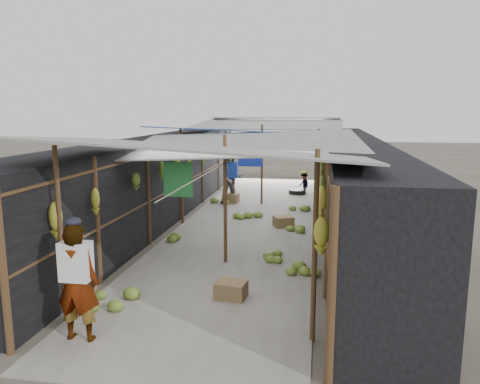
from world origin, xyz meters
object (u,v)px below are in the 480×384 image
Objects in this scene: black_basin at (297,192)px; shopper_blue at (232,179)px; vendor_elderly at (77,283)px; crate_near at (283,222)px; vendor_seated at (304,183)px.

black_basin is 2.97m from shopper_blue.
vendor_elderly reaches higher than black_basin.
shopper_blue is (-1.93, 2.87, 0.68)m from crate_near.
crate_near is 7.01m from vendor_elderly.
vendor_seated reaches higher than crate_near.
vendor_seated is at bearing -103.48° from vendor_elderly.
black_basin is at bearing -97.38° from vendor_seated.
black_basin is (0.12, 4.89, -0.06)m from crate_near.
crate_near is 0.30× the size of vendor_elderly.
black_basin is 0.37× the size of shopper_blue.
vendor_elderly is 9.48m from shopper_blue.
vendor_elderly is at bearing -44.77° from vendor_seated.
crate_near is at bearing -82.58° from shopper_blue.
vendor_elderly is (-2.37, -11.49, 0.73)m from black_basin.
shopper_blue is 2.08× the size of vendor_seated.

